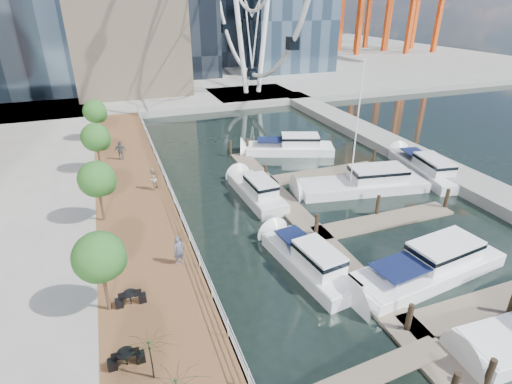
{
  "coord_description": "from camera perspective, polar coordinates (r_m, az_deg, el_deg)",
  "views": [
    {
      "loc": [
        -9.83,
        -13.86,
        15.72
      ],
      "look_at": [
        -0.7,
        10.67,
        3.0
      ],
      "focal_mm": 28.0,
      "sensor_mm": 36.0,
      "label": 1
    }
  ],
  "objects": [
    {
      "name": "pedestrian_near",
      "position": [
        24.9,
        -10.97,
        -8.2
      ],
      "size": [
        0.78,
        0.61,
        1.9
      ],
      "primitive_type": "imported",
      "rotation": [
        0.0,
        0.0,
        0.25
      ],
      "color": "#484C60",
      "rests_on": "boardwalk"
    },
    {
      "name": "seawall",
      "position": [
        32.86,
        -11.39,
        -2.24
      ],
      "size": [
        0.25,
        60.0,
        1.0
      ],
      "primitive_type": "cube",
      "color": "#595954",
      "rests_on": "ground"
    },
    {
      "name": "land_far",
      "position": [
        117.27,
        -16.2,
        17.51
      ],
      "size": [
        200.0,
        114.0,
        1.0
      ],
      "primitive_type": "cube",
      "color": "gray",
      "rests_on": "ground"
    },
    {
      "name": "moored_yachts",
      "position": [
        36.59,
        14.34,
        -0.39
      ],
      "size": [
        21.95,
        34.41,
        11.5
      ],
      "color": "silver",
      "rests_on": "ground"
    },
    {
      "name": "ground",
      "position": [
        23.15,
        11.42,
        -17.5
      ],
      "size": [
        520.0,
        520.0,
        0.0
      ],
      "primitive_type": "plane",
      "color": "black",
      "rests_on": "ground"
    },
    {
      "name": "pedestrian_far",
      "position": [
        42.59,
        -18.81,
        5.63
      ],
      "size": [
        1.16,
        0.64,
        1.87
      ],
      "primitive_type": "imported",
      "rotation": [
        0.0,
        0.0,
        2.97
      ],
      "color": "#383F46",
      "rests_on": "boardwalk"
    },
    {
      "name": "pedestrian_mid",
      "position": [
        34.88,
        -14.57,
        1.8
      ],
      "size": [
        1.16,
        1.17,
        1.91
      ],
      "primitive_type": "imported",
      "rotation": [
        0.0,
        0.0,
        -2.32
      ],
      "color": "gray",
      "rests_on": "boardwalk"
    },
    {
      "name": "pier",
      "position": [
        71.68,
        -0.53,
        13.66
      ],
      "size": [
        14.0,
        12.0,
        1.0
      ],
      "primitive_type": "cube",
      "color": "gray",
      "rests_on": "ground"
    },
    {
      "name": "yacht_foreground",
      "position": [
        27.74,
        23.04,
        -11.02
      ],
      "size": [
        12.08,
        4.54,
        2.15
      ],
      "primitive_type": null,
      "rotation": [
        0.0,
        0.0,
        1.69
      ],
      "color": "white",
      "rests_on": "ground"
    },
    {
      "name": "railing",
      "position": [
        32.38,
        -11.72,
        -0.66
      ],
      "size": [
        0.1,
        60.0,
        1.05
      ],
      "primitive_type": null,
      "color": "white",
      "rests_on": "boardwalk"
    },
    {
      "name": "boardwalk",
      "position": [
        32.64,
        -16.57,
        -3.05
      ],
      "size": [
        6.0,
        60.0,
        1.0
      ],
      "primitive_type": "cube",
      "color": "brown",
      "rests_on": "ground"
    },
    {
      "name": "floating_docks",
      "position": [
        33.42,
        14.49,
        -2.08
      ],
      "size": [
        16.0,
        34.0,
        2.6
      ],
      "color": "#6D6051",
      "rests_on": "ground"
    },
    {
      "name": "breakwater",
      "position": [
        47.62,
        19.91,
        5.7
      ],
      "size": [
        4.0,
        60.0,
        1.0
      ],
      "primitive_type": "cube",
      "color": "gray",
      "rests_on": "ground"
    },
    {
      "name": "street_trees",
      "position": [
        30.16,
        -21.8,
        1.7
      ],
      "size": [
        2.6,
        42.6,
        4.6
      ],
      "color": "#3F2B1C",
      "rests_on": "ground"
    }
  ]
}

